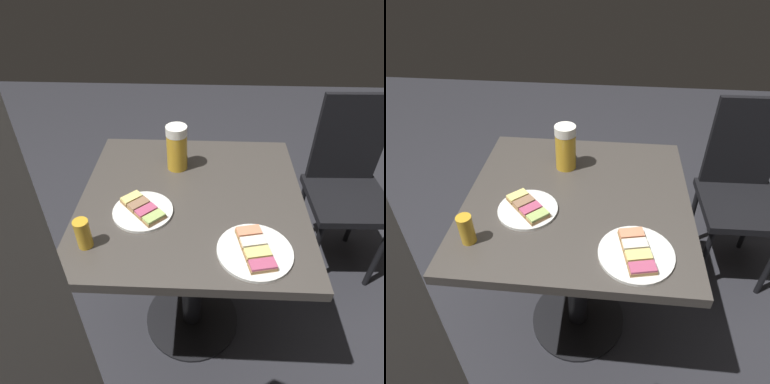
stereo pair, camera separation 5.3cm
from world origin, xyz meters
The scene contains 7 objects.
ground_plane centered at (0.00, 0.00, 0.00)m, with size 6.00×6.00×0.00m, color #28282D.
cafe_table centered at (0.00, 0.00, 0.61)m, with size 0.78×0.78×0.77m.
plate_near centered at (0.09, -0.16, 0.78)m, with size 0.20×0.20×0.03m.
plate_far centered at (0.25, 0.20, 0.78)m, with size 0.22×0.22×0.03m.
beer_mug centered at (-0.18, -0.07, 0.86)m, with size 0.13×0.09×0.18m.
beer_glass_small centered at (0.25, -0.31, 0.82)m, with size 0.05×0.05×0.10m, color gold.
cafe_chair centered at (-0.47, 0.75, 0.53)m, with size 0.39×0.39×0.93m.
Camera 2 is at (0.95, 0.09, 1.55)m, focal length 32.69 mm.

